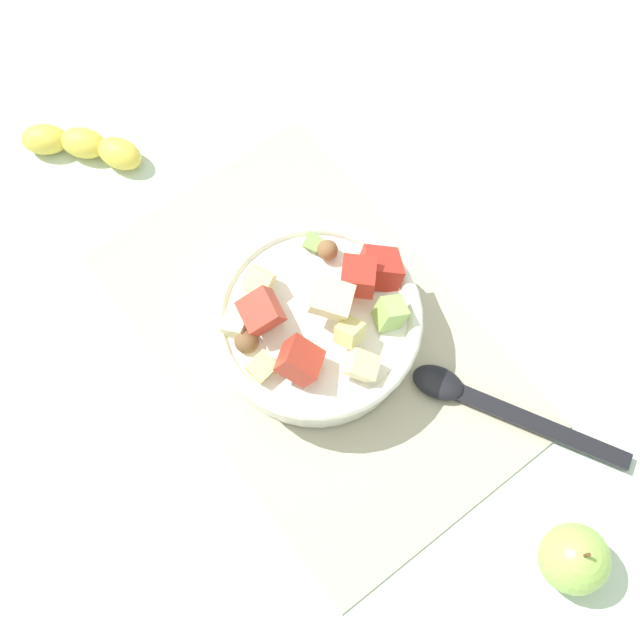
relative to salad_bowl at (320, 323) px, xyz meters
name	(u,v)px	position (x,y,z in m)	size (l,w,h in m)	color
ground_plane	(316,339)	(0.00, 0.00, -0.05)	(2.40, 2.40, 0.00)	silver
placemat	(316,338)	(0.00, 0.00, -0.04)	(0.48, 0.31, 0.01)	#BCB299
salad_bowl	(320,323)	(0.00, 0.00, 0.00)	(0.22, 0.22, 0.12)	white
serving_spoon	(485,402)	(0.17, 0.09, -0.04)	(0.22, 0.14, 0.01)	black
whole_apple	(574,559)	(0.33, 0.05, -0.01)	(0.07, 0.07, 0.08)	#9EC656
banana_whole	(82,145)	(-0.36, -0.08, -0.03)	(0.13, 0.12, 0.04)	yellow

